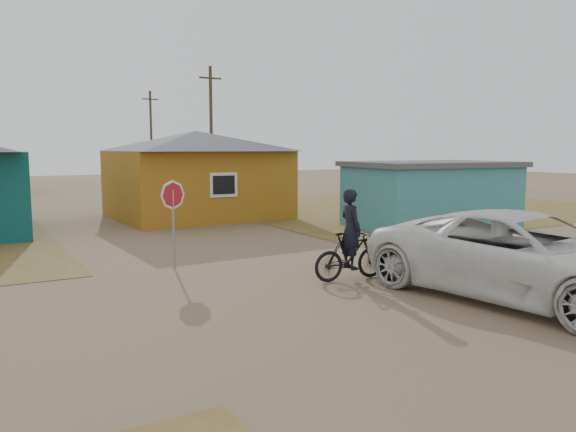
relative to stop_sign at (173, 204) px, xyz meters
name	(u,v)px	position (x,y,z in m)	size (l,w,h in m)	color
ground	(320,292)	(1.98, -3.86, -1.71)	(120.00, 120.00, 0.00)	#7D6348
grass_ne	(405,206)	(15.98, 9.14, -1.70)	(20.00, 18.00, 0.00)	brown
house_yellow	(197,173)	(4.48, 10.14, 0.30)	(7.72, 6.76, 3.90)	#A16918
shed_turquoise	(430,194)	(11.48, 2.64, -0.40)	(6.71, 4.93, 2.60)	teal
house_beige_east	(173,162)	(11.98, 36.14, 0.15)	(6.95, 6.05, 3.60)	tan
utility_pole_near	(211,131)	(8.48, 18.14, 2.43)	(1.40, 0.20, 8.00)	#453929
utility_pole_far	(151,137)	(9.48, 34.14, 2.43)	(1.40, 0.20, 8.00)	#453929
stop_sign	(173,204)	(0.00, 0.00, 0.00)	(0.75, 0.08, 2.31)	gray
cyclist	(350,247)	(3.23, -3.27, -0.92)	(1.96, 0.72, 2.17)	black
vehicle	(524,257)	(5.26, -6.49, -0.80)	(3.01, 6.52, 1.81)	white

